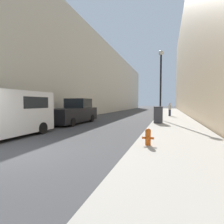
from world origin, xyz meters
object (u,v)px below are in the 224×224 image
object	(u,v)px
pedestrian_on_sidewalk	(170,109)
pickup_truck	(74,113)
lamppost	(161,79)
trash_bin	(158,115)
white_van	(5,112)
fire_hydrant	(148,136)

from	to	relation	value
pedestrian_on_sidewalk	pickup_truck	bearing A→B (deg)	-130.91
lamppost	pickup_truck	size ratio (longest dim) A/B	1.16
trash_bin	pedestrian_on_sidewalk	size ratio (longest dim) A/B	0.83
lamppost	white_van	bearing A→B (deg)	-123.50
lamppost	pedestrian_on_sidewalk	xyz separation A→B (m)	(0.90, 5.11, -2.97)
fire_hydrant	pickup_truck	bearing A→B (deg)	136.71
fire_hydrant	white_van	xyz separation A→B (m)	(-6.85, -0.07, 0.81)
trash_bin	pedestrian_on_sidewalk	distance (m)	7.97
trash_bin	lamppost	size ratio (longest dim) A/B	0.20
lamppost	white_van	distance (m)	12.74
fire_hydrant	lamppost	xyz separation A→B (m)	(0.03, 10.32, 3.43)
trash_bin	white_van	distance (m)	10.23
fire_hydrant	lamppost	distance (m)	10.88
fire_hydrant	trash_bin	size ratio (longest dim) A/B	0.49
white_van	pedestrian_on_sidewalk	world-z (taller)	white_van
pickup_truck	trash_bin	bearing A→B (deg)	8.84
lamppost	pedestrian_on_sidewalk	bearing A→B (deg)	80.05
lamppost	white_van	size ratio (longest dim) A/B	1.25
white_van	pickup_truck	xyz separation A→B (m)	(0.00, 6.53, -0.39)
trash_bin	pickup_truck	bearing A→B (deg)	-171.16
trash_bin	pedestrian_on_sidewalk	world-z (taller)	pedestrian_on_sidewalk
fire_hydrant	trash_bin	xyz separation A→B (m)	(-0.01, 7.52, 0.34)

